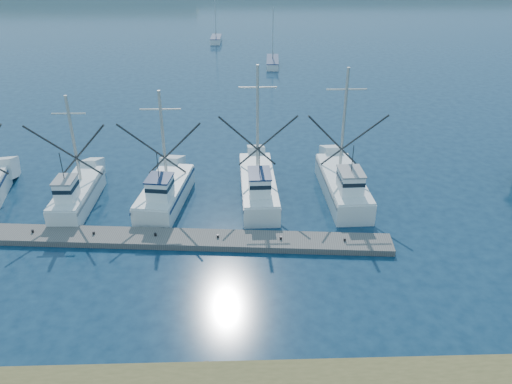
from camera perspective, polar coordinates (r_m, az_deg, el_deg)
ground at (r=27.10m, az=6.12°, el=-13.21°), size 500.00×500.00×0.00m
floating_dock at (r=32.67m, az=-11.38°, el=-5.22°), size 30.05×4.43×0.40m
trawler_fleet at (r=36.41m, az=-8.32°, el=0.15°), size 29.33×9.27×9.46m
sailboat_near at (r=75.07m, az=1.90°, el=14.60°), size 2.08×6.68×8.10m
sailboat_far at (r=91.91m, az=-4.58°, el=17.00°), size 1.85×5.38×8.10m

